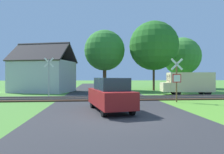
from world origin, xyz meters
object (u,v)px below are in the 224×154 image
(tree_right, at_px, (154,46))
(tree_center, at_px, (105,51))
(parked_car, at_px, (110,94))
(tree_far, at_px, (182,56))
(stop_sign_near, at_px, (177,78))
(crossing_sign_far, at_px, (49,74))
(house, at_px, (43,75))
(mail_truck, at_px, (188,83))

(tree_right, xyz_separation_m, tree_center, (-6.41, 0.89, -0.58))
(parked_car, bearing_deg, tree_center, 76.61)
(tree_far, bearing_deg, stop_sign_near, -115.63)
(crossing_sign_far, xyz_separation_m, tree_center, (5.38, 8.51, 3.25))
(house, relative_size, tree_center, 0.99)
(house, distance_m, tree_center, 8.35)
(stop_sign_near, relative_size, tree_right, 0.35)
(crossing_sign_far, bearing_deg, stop_sign_near, -21.11)
(crossing_sign_far, distance_m, mail_truck, 13.39)
(crossing_sign_far, bearing_deg, tree_right, 34.50)
(tree_right, xyz_separation_m, parked_car, (-6.99, -14.96, -4.96))
(mail_truck, bearing_deg, house, 78.75)
(tree_right, bearing_deg, tree_far, 38.15)
(stop_sign_near, relative_size, parked_car, 0.74)
(stop_sign_near, height_order, mail_truck, stop_sign_near)
(parked_car, bearing_deg, house, 104.92)
(house, xyz_separation_m, mail_truck, (15.37, -5.37, -0.78))
(stop_sign_near, height_order, crossing_sign_far, crossing_sign_far)
(tree_right, relative_size, mail_truck, 1.77)
(tree_right, bearing_deg, house, -175.70)
(crossing_sign_far, bearing_deg, tree_center, 59.31)
(crossing_sign_far, relative_size, tree_right, 0.39)
(stop_sign_near, height_order, tree_center, tree_center)
(stop_sign_near, height_order, tree_far, tree_far)
(mail_truck, bearing_deg, tree_right, 21.41)
(stop_sign_near, bearing_deg, tree_center, -65.01)
(mail_truck, distance_m, parked_car, 12.07)
(crossing_sign_far, relative_size, tree_far, 0.44)
(parked_car, bearing_deg, stop_sign_near, 21.24)
(tree_far, height_order, parked_car, tree_far)
(tree_far, xyz_separation_m, parked_car, (-12.92, -19.62, -4.10))
(house, xyz_separation_m, tree_right, (13.84, 1.04, 3.84))
(tree_right, xyz_separation_m, mail_truck, (1.53, -6.41, -4.62))
(tree_right, relative_size, parked_car, 2.14)
(mail_truck, bearing_deg, stop_sign_near, 154.97)
(tree_right, height_order, tree_center, tree_right)
(house, bearing_deg, tree_right, 20.37)
(house, xyz_separation_m, tree_center, (7.44, 1.93, 3.26))
(stop_sign_near, bearing_deg, mail_truck, -117.52)
(stop_sign_near, bearing_deg, crossing_sign_far, -17.21)
(tree_center, relative_size, parked_car, 1.88)
(crossing_sign_far, bearing_deg, tree_far, 36.34)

